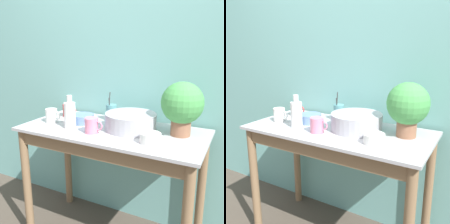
% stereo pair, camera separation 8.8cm
% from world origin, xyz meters
% --- Properties ---
extents(wall_back, '(6.00, 0.05, 2.40)m').
position_xyz_m(wall_back, '(0.00, 0.66, 1.20)').
color(wall_back, '#70ADA8').
rests_on(wall_back, ground_plane).
extents(counter_table, '(1.28, 0.61, 0.89)m').
position_xyz_m(counter_table, '(0.00, 0.28, 0.69)').
color(counter_table, '#846647').
rests_on(counter_table, ground_plane).
extents(potted_plant, '(0.26, 0.26, 0.34)m').
position_xyz_m(potted_plant, '(0.45, 0.39, 1.09)').
color(potted_plant, '#8C5B42').
rests_on(potted_plant, counter_table).
extents(bowl_wash_large, '(0.35, 0.35, 0.11)m').
position_xyz_m(bowl_wash_large, '(0.12, 0.35, 0.94)').
color(bowl_wash_large, '#A8A8B2').
rests_on(bowl_wash_large, counter_table).
extents(bottle_tall, '(0.08, 0.08, 0.23)m').
position_xyz_m(bottle_tall, '(-0.27, 0.19, 0.98)').
color(bottle_tall, white).
rests_on(bottle_tall, counter_table).
extents(mug_red, '(0.12, 0.08, 0.10)m').
position_xyz_m(mug_red, '(-0.47, 0.43, 0.94)').
color(mug_red, '#C63838').
rests_on(mug_red, counter_table).
extents(mug_pink, '(0.13, 0.09, 0.10)m').
position_xyz_m(mug_pink, '(-0.08, 0.17, 0.94)').
color(mug_pink, pink).
rests_on(mug_pink, counter_table).
extents(mug_white, '(0.12, 0.09, 0.10)m').
position_xyz_m(mug_white, '(-0.47, 0.24, 0.94)').
color(mug_white, white).
rests_on(mug_white, counter_table).
extents(bowl_small_blue, '(0.17, 0.17, 0.06)m').
position_xyz_m(bowl_small_blue, '(-0.26, 0.33, 0.92)').
color(bowl_small_blue, '#6684B2').
rests_on(bowl_small_blue, counter_table).
extents(bowl_small_enamel_white, '(0.13, 0.13, 0.06)m').
position_xyz_m(bowl_small_enamel_white, '(0.32, 0.17, 0.92)').
color(bowl_small_enamel_white, silver).
rests_on(bowl_small_enamel_white, counter_table).
extents(utensil_cup, '(0.08, 0.08, 0.21)m').
position_xyz_m(utensil_cup, '(-0.11, 0.49, 0.95)').
color(utensil_cup, '#569399').
rests_on(utensil_cup, counter_table).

